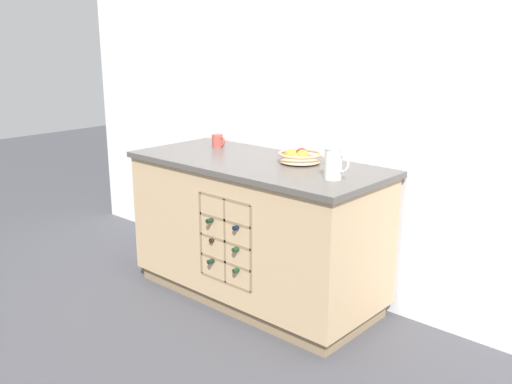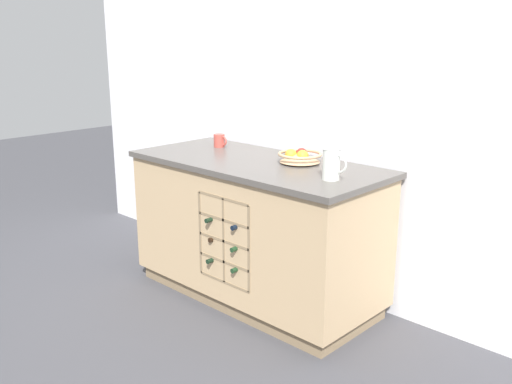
{
  "view_description": "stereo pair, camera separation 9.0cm",
  "coord_description": "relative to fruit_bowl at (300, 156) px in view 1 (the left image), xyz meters",
  "views": [
    {
      "loc": [
        2.3,
        -2.54,
        1.65
      ],
      "look_at": [
        0.0,
        0.0,
        0.71
      ],
      "focal_mm": 40.0,
      "sensor_mm": 36.0,
      "label": 1
    },
    {
      "loc": [
        2.36,
        -2.48,
        1.65
      ],
      "look_at": [
        0.0,
        0.0,
        0.71
      ],
      "focal_mm": 40.0,
      "sensor_mm": 36.0,
      "label": 2
    }
  ],
  "objects": [
    {
      "name": "fruit_bowl",
      "position": [
        0.0,
        0.0,
        0.0
      ],
      "size": [
        0.27,
        0.27,
        0.08
      ],
      "color": "tan",
      "rests_on": "kitchen_island"
    },
    {
      "name": "kitchen_island",
      "position": [
        -0.23,
        -0.14,
        -0.49
      ],
      "size": [
        1.65,
        0.75,
        0.9
      ],
      "color": "#8B7354",
      "rests_on": "ground_plane"
    },
    {
      "name": "back_wall",
      "position": [
        -0.23,
        0.28,
        0.33
      ],
      "size": [
        4.4,
        0.06,
        2.55
      ],
      "primitive_type": "cube",
      "color": "white",
      "rests_on": "ground_plane"
    },
    {
      "name": "ceramic_mug",
      "position": [
        -0.72,
        0.02,
        0.0
      ],
      "size": [
        0.11,
        0.08,
        0.09
      ],
      "color": "#B7473D",
      "rests_on": "kitchen_island"
    },
    {
      "name": "white_pitcher",
      "position": [
        0.39,
        -0.2,
        0.05
      ],
      "size": [
        0.15,
        0.1,
        0.17
      ],
      "color": "silver",
      "rests_on": "kitchen_island"
    },
    {
      "name": "ground_plane",
      "position": [
        -0.23,
        -0.14,
        -0.95
      ],
      "size": [
        14.0,
        14.0,
        0.0
      ],
      "primitive_type": "plane",
      "color": "#424247"
    }
  ]
}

